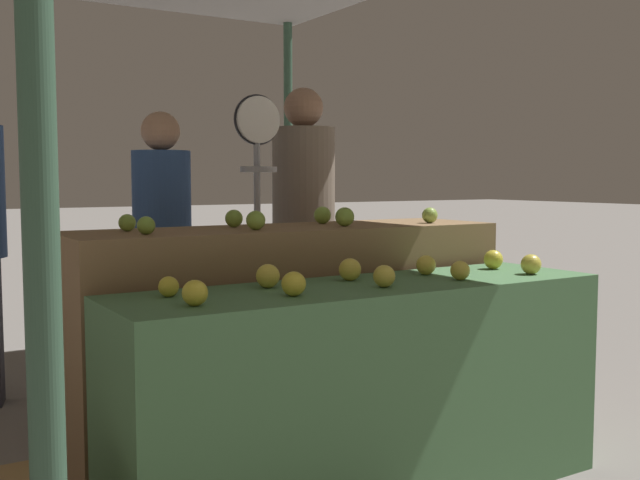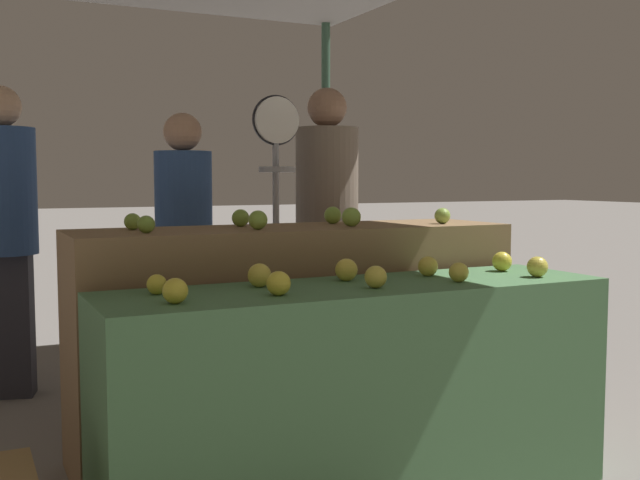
{
  "view_description": "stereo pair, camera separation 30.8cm",
  "coord_description": "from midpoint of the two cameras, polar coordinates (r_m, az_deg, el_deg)",
  "views": [
    {
      "loc": [
        -1.64,
        -2.32,
        1.25
      ],
      "look_at": [
        -0.03,
        0.3,
        0.99
      ],
      "focal_mm": 42.0,
      "sensor_mm": 36.0,
      "label": 1
    },
    {
      "loc": [
        -1.37,
        -2.47,
        1.25
      ],
      "look_at": [
        -0.03,
        0.3,
        0.99
      ],
      "focal_mm": 42.0,
      "sensor_mm": 36.0,
      "label": 2
    }
  ],
  "objects": [
    {
      "name": "apple_back_6",
      "position": [
        3.57,
        -2.29,
        1.9
      ],
      "size": [
        0.08,
        0.08,
        0.08
      ],
      "primitive_type": "sphere",
      "color": "#84AD3D",
      "rests_on": "display_counter_back"
    },
    {
      "name": "apple_front_6",
      "position": [
        2.78,
        -7.18,
        -2.76
      ],
      "size": [
        0.09,
        0.09,
        0.09
      ],
      "primitive_type": "sphere",
      "color": "yellow",
      "rests_on": "display_counter_front"
    },
    {
      "name": "apple_front_2",
      "position": [
        2.77,
        1.75,
        -2.79
      ],
      "size": [
        0.08,
        0.08,
        0.08
      ],
      "primitive_type": "sphere",
      "color": "gold",
      "rests_on": "display_counter_front"
    },
    {
      "name": "apple_back_2",
      "position": [
        3.37,
        -0.72,
        1.77
      ],
      "size": [
        0.09,
        0.09,
        0.09
      ],
      "primitive_type": "sphere",
      "color": "#84AD3D",
      "rests_on": "display_counter_back"
    },
    {
      "name": "apple_front_9",
      "position": [
        3.38,
        10.55,
        -1.49
      ],
      "size": [
        0.09,
        0.09,
        0.09
      ],
      "primitive_type": "sphere",
      "color": "gold",
      "rests_on": "display_counter_front"
    },
    {
      "name": "produce_scale",
      "position": [
        4.07,
        -6.93,
        4.44
      ],
      "size": [
        0.27,
        0.2,
        1.69
      ],
      "color": "#99999E",
      "rests_on": "ground_plane"
    },
    {
      "name": "apple_back_5",
      "position": [
        3.35,
        -9.21,
        1.62
      ],
      "size": [
        0.08,
        0.08,
        0.08
      ],
      "primitive_type": "sphere",
      "color": "#84AD3D",
      "rests_on": "display_counter_back"
    },
    {
      "name": "apple_back_0",
      "position": [
        3.0,
        -16.01,
        1.06
      ],
      "size": [
        0.07,
        0.07,
        0.07
      ],
      "primitive_type": "sphere",
      "color": "#7AA338",
      "rests_on": "display_counter_back"
    },
    {
      "name": "apple_front_7",
      "position": [
        2.95,
        -0.66,
        -2.28
      ],
      "size": [
        0.09,
        0.09,
        0.09
      ],
      "primitive_type": "sphere",
      "color": "yellow",
      "rests_on": "display_counter_front"
    },
    {
      "name": "apple_front_5",
      "position": [
        2.63,
        -14.78,
        -3.48
      ],
      "size": [
        0.07,
        0.07,
        0.07
      ],
      "primitive_type": "sphere",
      "color": "gold",
      "rests_on": "display_counter_front"
    },
    {
      "name": "person_vendor_at_scale",
      "position": [
        4.47,
        -3.23,
        1.93
      ],
      "size": [
        0.48,
        0.48,
        1.78
      ],
      "rotation": [
        0.0,
        0.0,
        3.48
      ],
      "color": "#2D2D38",
      "rests_on": "ground_plane"
    },
    {
      "name": "display_counter_back",
      "position": [
        3.43,
        -4.87,
        -7.61
      ],
      "size": [
        1.99,
        0.55,
        1.03
      ],
      "primitive_type": "cube",
      "color": "olive",
      "rests_on": "ground_plane"
    },
    {
      "name": "apple_back_3",
      "position": [
        3.64,
        5.98,
        1.88
      ],
      "size": [
        0.08,
        0.08,
        0.08
      ],
      "primitive_type": "sphere",
      "color": "#8EB247",
      "rests_on": "display_counter_back"
    },
    {
      "name": "display_counter_front",
      "position": [
        2.94,
        0.52,
        -11.54
      ],
      "size": [
        1.99,
        0.55,
        0.84
      ],
      "primitive_type": "cube",
      "color": "#4C7A4C",
      "rests_on": "ground_plane"
    },
    {
      "name": "apple_front_4",
      "position": [
        3.23,
        13.19,
        -1.83
      ],
      "size": [
        0.09,
        0.09,
        0.09
      ],
      "primitive_type": "sphere",
      "color": "gold",
      "rests_on": "display_counter_front"
    },
    {
      "name": "apple_back_4",
      "position": [
        3.2,
        -17.18,
        1.26
      ],
      "size": [
        0.07,
        0.07,
        0.07
      ],
      "primitive_type": "sphere",
      "color": "#84AD3D",
      "rests_on": "display_counter_back"
    },
    {
      "name": "apple_front_3",
      "position": [
        2.99,
        7.75,
        -2.33
      ],
      "size": [
        0.08,
        0.08,
        0.08
      ],
      "primitive_type": "sphere",
      "color": "gold",
      "rests_on": "display_counter_front"
    },
    {
      "name": "apple_front_1",
      "position": [
        2.58,
        -5.46,
        -3.37
      ],
      "size": [
        0.09,
        0.09,
        0.09
      ],
      "primitive_type": "sphere",
      "color": "gold",
      "rests_on": "display_counter_front"
    },
    {
      "name": "apple_front_0",
      "position": [
        2.43,
        -13.13,
        -3.98
      ],
      "size": [
        0.08,
        0.08,
        0.08
      ],
      "primitive_type": "sphere",
      "color": "gold",
      "rests_on": "display_counter_front"
    },
    {
      "name": "person_customer_right",
      "position": [
        4.21,
        -14.0,
        0.34
      ],
      "size": [
        0.38,
        0.38,
        1.61
      ],
      "rotation": [
        0.0,
        0.0,
        2.93
      ],
      "color": "#2D2D38",
      "rests_on": "ground_plane"
    },
    {
      "name": "apple_back_1",
      "position": [
        3.16,
        -7.72,
        1.49
      ],
      "size": [
        0.08,
        0.08,
        0.08
      ],
      "primitive_type": "sphere",
      "color": "#84AD3D",
      "rests_on": "display_counter_back"
    },
    {
      "name": "apple_front_8",
      "position": [
        3.14,
        5.32,
        -1.92
      ],
      "size": [
        0.08,
        0.08,
        0.08
      ],
      "primitive_type": "sphere",
      "color": "yellow",
      "rests_on": "display_counter_front"
    }
  ]
}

